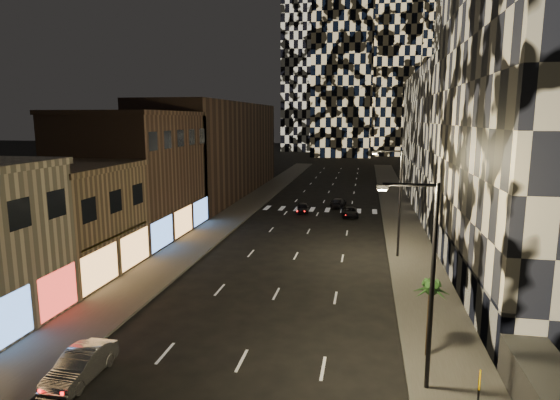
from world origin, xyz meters
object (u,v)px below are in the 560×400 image
at_px(palm_tree, 431,293).
at_px(car_silver_parked, 80,365).
at_px(car_dark_midlane, 303,208).
at_px(ped_sign, 479,390).
at_px(streetlight_far, 397,196).
at_px(car_dark_rightlane, 350,212).
at_px(car_dark_oncoming, 338,203).
at_px(streetlight_near, 427,273).

bearing_deg(palm_tree, car_silver_parked, -162.88).
distance_m(car_silver_parked, car_dark_midlane, 39.77).
xyz_separation_m(ped_sign, palm_tree, (-1.06, 5.64, 1.52)).
bearing_deg(streetlight_far, ped_sign, -85.71).
distance_m(car_dark_midlane, car_dark_rightlane, 6.04).
xyz_separation_m(car_dark_rightlane, palm_tree, (5.00, -33.28, 2.81)).
height_order(car_dark_oncoming, palm_tree, palm_tree).
relative_size(streetlight_near, car_dark_rightlane, 2.22).
bearing_deg(streetlight_far, car_silver_parked, -124.55).
bearing_deg(car_dark_midlane, car_dark_rightlane, -20.75).
height_order(ped_sign, palm_tree, palm_tree).
distance_m(streetlight_far, car_dark_oncoming, 23.59).
xyz_separation_m(streetlight_near, palm_tree, (0.65, 2.92, -1.98)).
bearing_deg(car_dark_oncoming, streetlight_near, 105.57).
relative_size(car_dark_oncoming, ped_sign, 1.62).
height_order(streetlight_near, car_dark_rightlane, streetlight_near).
bearing_deg(car_dark_midlane, palm_tree, -80.42).
xyz_separation_m(car_dark_rightlane, ped_sign, (6.06, -38.91, 1.28)).
xyz_separation_m(car_silver_parked, car_dark_oncoming, (9.00, 44.22, -0.10)).
bearing_deg(streetlight_far, car_dark_oncoming, 105.31).
distance_m(car_dark_rightlane, palm_tree, 33.77).
bearing_deg(ped_sign, car_silver_parked, -168.38).
bearing_deg(streetlight_near, car_dark_oncoming, 98.21).
bearing_deg(streetlight_near, streetlight_far, 90.00).
distance_m(car_dark_midlane, car_dark_oncoming, 6.29).
distance_m(streetlight_near, car_dark_oncoming, 42.99).
relative_size(streetlight_far, ped_sign, 3.58).
xyz_separation_m(car_dark_midlane, palm_tree, (10.89, -34.62, 2.76)).
distance_m(car_silver_parked, car_dark_rightlane, 39.62).
height_order(car_dark_rightlane, palm_tree, palm_tree).
bearing_deg(car_silver_parked, streetlight_near, 7.21).
xyz_separation_m(streetlight_near, car_dark_rightlane, (-4.35, 36.20, -4.79)).
height_order(car_silver_parked, car_dark_midlane, car_silver_parked).
bearing_deg(streetlight_near, ped_sign, -57.92).
distance_m(streetlight_far, ped_sign, 23.05).
bearing_deg(car_dark_rightlane, ped_sign, -86.77).
bearing_deg(ped_sign, car_dark_midlane, 120.82).
distance_m(streetlight_far, car_silver_parked, 27.03).
xyz_separation_m(streetlight_far, car_dark_midlane, (-10.24, 17.54, -4.74)).
xyz_separation_m(streetlight_near, car_dark_midlane, (-10.24, 37.54, -4.74)).
bearing_deg(car_silver_parked, car_dark_rightlane, 74.18).
distance_m(car_dark_midlane, ped_sign, 42.01).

